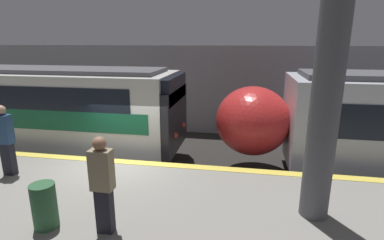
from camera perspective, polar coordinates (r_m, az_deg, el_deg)
name	(u,v)px	position (r m, az deg, el deg)	size (l,w,h in m)	color
ground_plane	(123,192)	(9.42, -12.99, -13.25)	(120.00, 120.00, 0.00)	#282623
platform	(85,216)	(7.54, -19.69, -16.83)	(40.00, 4.21, 1.06)	gray
station_rear_barrier	(173,89)	(14.60, -3.66, 5.83)	(50.00, 0.15, 4.17)	#939399
support_pillar_near	(324,113)	(5.92, 23.90, 1.19)	(0.54, 0.54, 4.12)	#56565B
person_waiting	(5,138)	(8.82, -32.01, -2.98)	(0.38, 0.24, 1.81)	black
person_walking	(103,183)	(5.50, -16.67, -11.38)	(0.38, 0.24, 1.79)	black
trash_bin	(44,206)	(6.26, -26.30, -14.44)	(0.44, 0.44, 0.85)	#2D5B38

